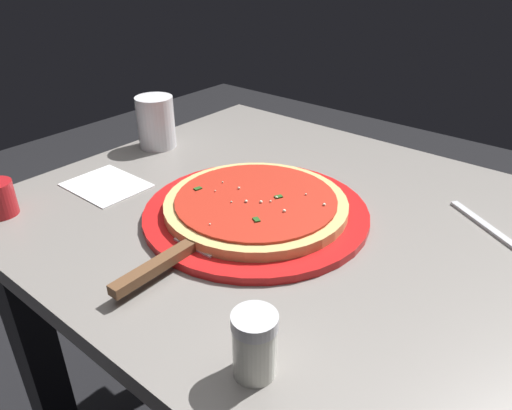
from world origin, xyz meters
TOP-DOWN VIEW (x-y plane):
  - restaurant_table at (0.00, 0.00)m, footprint 0.86×0.74m
  - serving_plate at (0.03, 0.05)m, footprint 0.35×0.35m
  - pizza at (0.03, 0.05)m, footprint 0.29×0.29m
  - pizza_server at (0.02, 0.21)m, footprint 0.07×0.22m
  - cup_tall_drink at (0.37, -0.05)m, footprint 0.08×0.08m
  - napkin_folded_right at (0.30, 0.13)m, footprint 0.14×0.11m
  - fork at (-0.29, -0.13)m, footprint 0.17×0.12m
  - parmesan_shaker at (-0.17, 0.29)m, footprint 0.05×0.05m

SIDE VIEW (x-z plane):
  - restaurant_table at x=0.00m, z-range 0.21..0.95m
  - napkin_folded_right at x=0.30m, z-range 0.74..0.74m
  - fork at x=-0.29m, z-range 0.74..0.74m
  - serving_plate at x=0.03m, z-range 0.74..0.75m
  - pizza_server at x=0.02m, z-range 0.75..0.76m
  - pizza at x=0.03m, z-range 0.75..0.77m
  - parmesan_shaker at x=-0.17m, z-range 0.74..0.81m
  - cup_tall_drink at x=0.37m, z-range 0.74..0.84m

